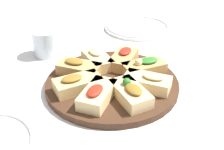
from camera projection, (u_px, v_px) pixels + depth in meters
ground_plane at (112, 85)px, 0.68m from camera, size 3.00×3.00×0.00m
serving_board at (112, 83)px, 0.68m from camera, size 0.34×0.34×0.02m
focaccia_slice_0 at (130, 93)px, 0.59m from camera, size 0.11×0.12×0.05m
focaccia_slice_1 at (148, 82)px, 0.63m from camera, size 0.07×0.12×0.04m
focaccia_slice_2 at (144, 67)px, 0.69m from camera, size 0.12×0.12×0.05m
focaccia_slice_3 at (124, 59)px, 0.74m from camera, size 0.12×0.07×0.04m
focaccia_slice_4 at (97, 59)px, 0.73m from camera, size 0.11×0.12×0.04m
focaccia_slice_5 at (79, 68)px, 0.69m from camera, size 0.07×0.12×0.04m
focaccia_slice_6 at (78, 84)px, 0.63m from camera, size 0.12×0.11×0.04m
focaccia_slice_7 at (98, 94)px, 0.59m from camera, size 0.12×0.07×0.04m
plate_right at (137, 27)px, 1.03m from camera, size 0.26×0.26×0.02m
water_glass at (46, 43)px, 0.82m from camera, size 0.08×0.08×0.08m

